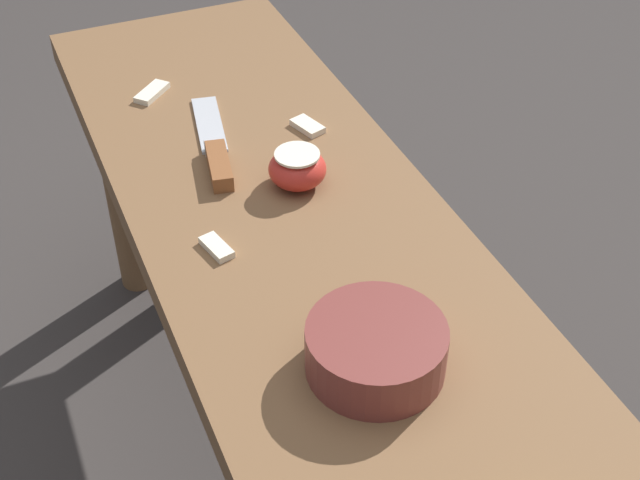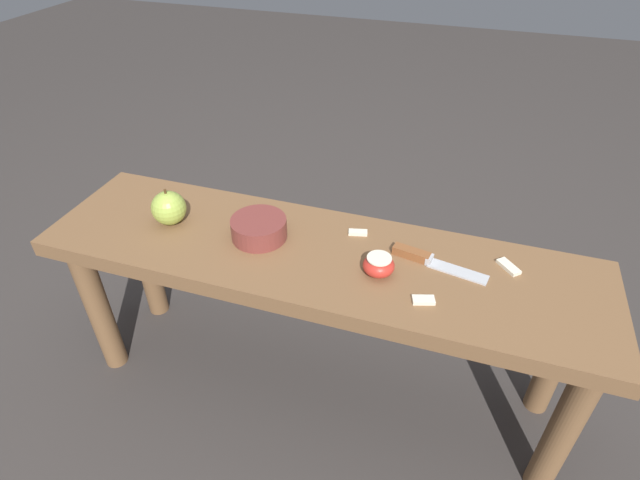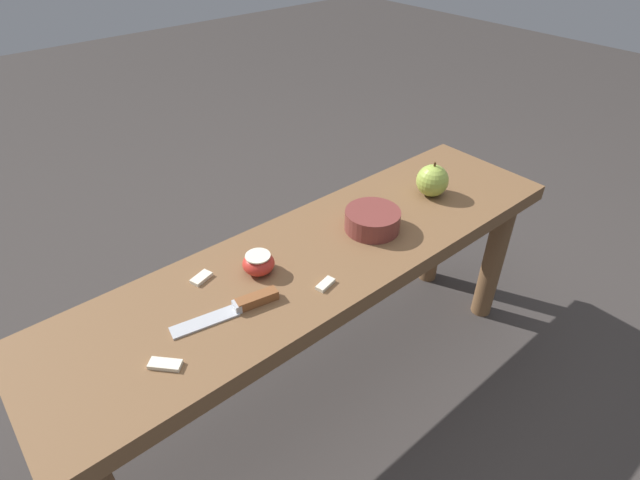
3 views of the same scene
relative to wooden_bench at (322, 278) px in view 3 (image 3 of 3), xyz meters
name	(u,v)px [view 3 (image 3 of 3)]	position (x,y,z in m)	size (l,w,h in m)	color
ground_plane	(321,384)	(0.00, 0.00, -0.38)	(8.00, 8.00, 0.00)	#383330
wooden_bench	(322,278)	(0.00, 0.00, 0.00)	(1.28, 0.34, 0.46)	brown
knife	(242,306)	(-0.24, -0.04, 0.09)	(0.21, 0.07, 0.02)	#B7BABF
apple_whole	(431,180)	(0.37, 0.00, 0.12)	(0.08, 0.08, 0.09)	#9EB747
apple_cut	(258,263)	(-0.15, 0.03, 0.10)	(0.07, 0.07, 0.04)	red
apple_slice_near_knife	(201,278)	(-0.25, 0.08, 0.08)	(0.05, 0.04, 0.01)	silver
apple_slice_center	(165,364)	(-0.41, -0.07, 0.08)	(0.05, 0.06, 0.01)	silver
apple_slice_near_bowl	(325,284)	(-0.07, -0.09, 0.08)	(0.05, 0.03, 0.01)	silver
bowl	(372,220)	(0.14, -0.01, 0.10)	(0.13, 0.13, 0.05)	brown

